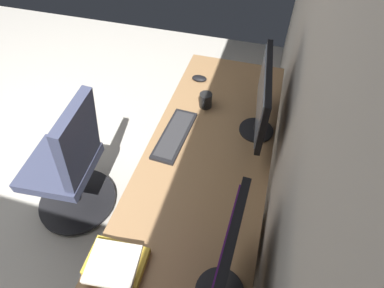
{
  "coord_description": "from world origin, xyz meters",
  "views": [
    {
      "loc": [
        1.02,
        1.87,
        2.05
      ],
      "look_at": [
        0.09,
        1.6,
        0.95
      ],
      "focal_mm": 28.79,
      "sensor_mm": 36.0,
      "label": 1
    }
  ],
  "objects_px": {
    "mouse_main": "(199,78)",
    "office_chair": "(71,168)",
    "keyboard_main": "(175,135)",
    "book_stack_near": "(115,262)",
    "drawer_pedestal": "(194,244)",
    "coffee_mug": "(206,100)",
    "monitor_secondary": "(224,270)",
    "monitor_primary": "(263,98)"
  },
  "relations": [
    {
      "from": "office_chair",
      "to": "monitor_secondary",
      "type": "bearing_deg",
      "value": 62.91
    },
    {
      "from": "keyboard_main",
      "to": "coffee_mug",
      "type": "bearing_deg",
      "value": 160.48
    },
    {
      "from": "drawer_pedestal",
      "to": "mouse_main",
      "type": "distance_m",
      "value": 1.1
    },
    {
      "from": "monitor_secondary",
      "to": "office_chair",
      "type": "xyz_separation_m",
      "value": [
        -0.55,
        -1.08,
        -0.54
      ]
    },
    {
      "from": "mouse_main",
      "to": "keyboard_main",
      "type": "bearing_deg",
      "value": -0.02
    },
    {
      "from": "monitor_secondary",
      "to": "coffee_mug",
      "type": "relative_size",
      "value": 4.15
    },
    {
      "from": "monitor_secondary",
      "to": "book_stack_near",
      "type": "xyz_separation_m",
      "value": [
        0.01,
        -0.44,
        -0.24
      ]
    },
    {
      "from": "keyboard_main",
      "to": "book_stack_near",
      "type": "xyz_separation_m",
      "value": [
        0.78,
        -0.01,
        0.02
      ]
    },
    {
      "from": "monitor_primary",
      "to": "keyboard_main",
      "type": "relative_size",
      "value": 1.35
    },
    {
      "from": "keyboard_main",
      "to": "monitor_primary",
      "type": "bearing_deg",
      "value": 111.23
    },
    {
      "from": "drawer_pedestal",
      "to": "office_chair",
      "type": "relative_size",
      "value": 0.72
    },
    {
      "from": "drawer_pedestal",
      "to": "book_stack_near",
      "type": "distance_m",
      "value": 0.59
    },
    {
      "from": "coffee_mug",
      "to": "monitor_secondary",
      "type": "bearing_deg",
      "value": 17.01
    },
    {
      "from": "monitor_secondary",
      "to": "book_stack_near",
      "type": "relative_size",
      "value": 1.99
    },
    {
      "from": "drawer_pedestal",
      "to": "coffee_mug",
      "type": "xyz_separation_m",
      "value": [
        -0.74,
        -0.14,
        0.43
      ]
    },
    {
      "from": "mouse_main",
      "to": "office_chair",
      "type": "bearing_deg",
      "value": -40.05
    },
    {
      "from": "keyboard_main",
      "to": "book_stack_near",
      "type": "distance_m",
      "value": 0.78
    },
    {
      "from": "coffee_mug",
      "to": "office_chair",
      "type": "xyz_separation_m",
      "value": [
        0.52,
        -0.76,
        -0.32
      ]
    },
    {
      "from": "monitor_primary",
      "to": "coffee_mug",
      "type": "xyz_separation_m",
      "value": [
        -0.13,
        -0.34,
        -0.2
      ]
    },
    {
      "from": "monitor_secondary",
      "to": "keyboard_main",
      "type": "distance_m",
      "value": 0.92
    },
    {
      "from": "book_stack_near",
      "to": "office_chair",
      "type": "height_order",
      "value": "office_chair"
    },
    {
      "from": "drawer_pedestal",
      "to": "monitor_secondary",
      "type": "height_order",
      "value": "monitor_secondary"
    },
    {
      "from": "monitor_secondary",
      "to": "mouse_main",
      "type": "relative_size",
      "value": 4.79
    },
    {
      "from": "drawer_pedestal",
      "to": "keyboard_main",
      "type": "relative_size",
      "value": 1.63
    },
    {
      "from": "coffee_mug",
      "to": "keyboard_main",
      "type": "bearing_deg",
      "value": -19.52
    },
    {
      "from": "drawer_pedestal",
      "to": "office_chair",
      "type": "bearing_deg",
      "value": -104.12
    },
    {
      "from": "drawer_pedestal",
      "to": "office_chair",
      "type": "height_order",
      "value": "office_chair"
    },
    {
      "from": "monitor_primary",
      "to": "coffee_mug",
      "type": "height_order",
      "value": "monitor_primary"
    },
    {
      "from": "monitor_primary",
      "to": "mouse_main",
      "type": "relative_size",
      "value": 5.54
    },
    {
      "from": "monitor_primary",
      "to": "drawer_pedestal",
      "type": "bearing_deg",
      "value": -18.4
    },
    {
      "from": "book_stack_near",
      "to": "office_chair",
      "type": "distance_m",
      "value": 0.91
    },
    {
      "from": "monitor_secondary",
      "to": "office_chair",
      "type": "bearing_deg",
      "value": -117.09
    },
    {
      "from": "keyboard_main",
      "to": "office_chair",
      "type": "xyz_separation_m",
      "value": [
        0.22,
        -0.65,
        -0.28
      ]
    },
    {
      "from": "keyboard_main",
      "to": "coffee_mug",
      "type": "height_order",
      "value": "coffee_mug"
    },
    {
      "from": "drawer_pedestal",
      "to": "keyboard_main",
      "type": "distance_m",
      "value": 0.64
    },
    {
      "from": "monitor_primary",
      "to": "coffee_mug",
      "type": "bearing_deg",
      "value": -110.79
    },
    {
      "from": "monitor_primary",
      "to": "mouse_main",
      "type": "height_order",
      "value": "monitor_primary"
    },
    {
      "from": "monitor_secondary",
      "to": "book_stack_near",
      "type": "distance_m",
      "value": 0.5
    },
    {
      "from": "drawer_pedestal",
      "to": "monitor_secondary",
      "type": "distance_m",
      "value": 0.75
    },
    {
      "from": "office_chair",
      "to": "coffee_mug",
      "type": "bearing_deg",
      "value": 124.51
    },
    {
      "from": "book_stack_near",
      "to": "keyboard_main",
      "type": "bearing_deg",
      "value": 179.51
    },
    {
      "from": "mouse_main",
      "to": "coffee_mug",
      "type": "bearing_deg",
      "value": 23.13
    }
  ]
}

